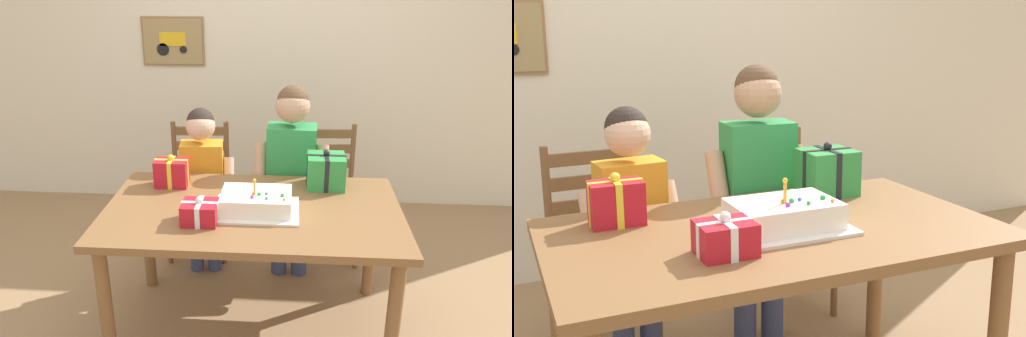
% 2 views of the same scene
% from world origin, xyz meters
% --- Properties ---
extents(back_wall, '(6.40, 0.11, 2.60)m').
position_xyz_m(back_wall, '(-0.00, 1.82, 1.30)').
color(back_wall, silver).
rests_on(back_wall, ground).
extents(dining_table, '(1.55, 0.92, 0.76)m').
position_xyz_m(dining_table, '(0.00, 0.00, 0.66)').
color(dining_table, brown).
rests_on(dining_table, ground).
extents(birthday_cake, '(0.44, 0.34, 0.19)m').
position_xyz_m(birthday_cake, '(0.02, -0.03, 0.81)').
color(birthday_cake, white).
rests_on(birthday_cake, dining_table).
extents(gift_box_red_large, '(0.19, 0.13, 0.19)m').
position_xyz_m(gift_box_red_large, '(-0.49, 0.27, 0.84)').
color(gift_box_red_large, red).
rests_on(gift_box_red_large, dining_table).
extents(gift_box_beside_cake, '(0.18, 0.16, 0.14)m').
position_xyz_m(gift_box_beside_cake, '(-0.25, -0.18, 0.81)').
color(gift_box_beside_cake, red).
rests_on(gift_box_beside_cake, dining_table).
extents(gift_box_corner_small, '(0.22, 0.20, 0.22)m').
position_xyz_m(gift_box_corner_small, '(0.39, 0.32, 0.85)').
color(gift_box_corner_small, '#2D8E42').
rests_on(gift_box_corner_small, dining_table).
extents(chair_left, '(0.44, 0.44, 0.92)m').
position_xyz_m(chair_left, '(-0.46, 0.90, 0.47)').
color(chair_left, brown).
rests_on(chair_left, ground).
extents(chair_right, '(0.44, 0.44, 0.92)m').
position_xyz_m(chair_right, '(0.45, 0.90, 0.47)').
color(chair_right, brown).
rests_on(chair_right, ground).
extents(child_older, '(0.47, 0.27, 1.29)m').
position_xyz_m(child_older, '(0.20, 0.58, 0.78)').
color(child_older, '#38426B').
rests_on(child_older, ground).
extents(child_younger, '(0.43, 0.25, 1.14)m').
position_xyz_m(child_younger, '(-0.37, 0.58, 0.69)').
color(child_younger, '#38426B').
rests_on(child_younger, ground).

